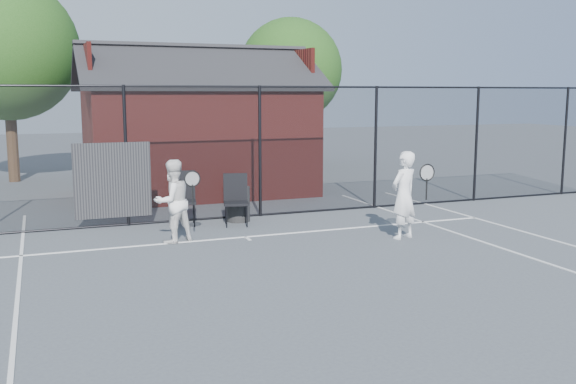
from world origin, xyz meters
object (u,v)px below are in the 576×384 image
object	(u,v)px
chair_right	(236,201)
waste_bin	(238,204)
player_front	(404,195)
player_back	(173,201)
chair_left	(183,199)
clubhouse	(198,137)

from	to	relation	value
chair_right	waste_bin	size ratio (longest dim) A/B	1.40
player_front	waste_bin	distance (m)	3.81
player_front	chair_right	size ratio (longest dim) A/B	1.59
player_back	chair_left	xyz separation A→B (m)	(0.51, 1.50, -0.23)
player_front	waste_bin	size ratio (longest dim) A/B	2.22
clubhouse	player_back	size ratio (longest dim) A/B	4.10
clubhouse	chair_right	size ratio (longest dim) A/B	6.01
player_front	player_back	distance (m)	4.46
player_front	chair_left	bearing A→B (deg)	143.11
chair_right	waste_bin	distance (m)	0.50
chair_left	chair_right	bearing A→B (deg)	-11.96
clubhouse	chair_right	xyz separation A→B (m)	(-0.33, -4.84, -1.07)
player_back	waste_bin	size ratio (longest dim) A/B	2.05
clubhouse	chair_left	world-z (taller)	clubhouse
chair_left	waste_bin	size ratio (longest dim) A/B	1.46
player_front	player_back	size ratio (longest dim) A/B	1.08
chair_right	waste_bin	xyz separation A→B (m)	(0.17, 0.44, -0.15)
player_front	waste_bin	bearing A→B (deg)	131.86
clubhouse	player_back	world-z (taller)	clubhouse
waste_bin	player_back	bearing A→B (deg)	-139.21
player_back	chair_right	distance (m)	1.91
clubhouse	player_back	bearing A→B (deg)	-107.88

